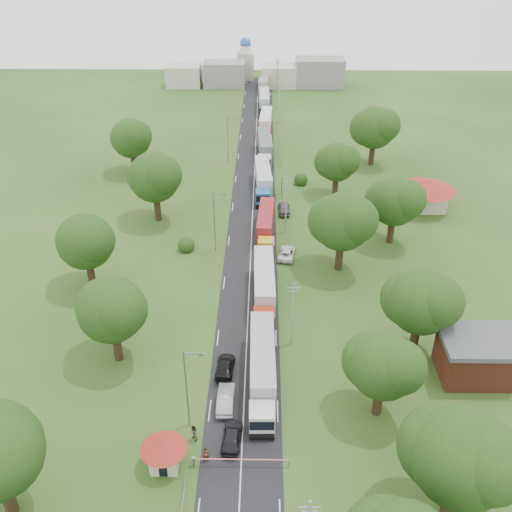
{
  "coord_description": "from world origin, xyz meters",
  "views": [
    {
      "loc": [
        1.98,
        -60.77,
        45.58
      ],
      "look_at": [
        0.9,
        8.52,
        3.0
      ],
      "focal_mm": 40.0,
      "sensor_mm": 36.0,
      "label": 1
    }
  ],
  "objects_px": {
    "car_lane_front": "(232,436)",
    "car_lane_mid": "(226,399)",
    "guard_booth": "(164,450)",
    "boom_barrier": "(227,460)",
    "truck_0": "(262,368)",
    "pedestrian_near": "(206,455)",
    "info_sign": "(282,180)"
  },
  "relations": [
    {
      "from": "boom_barrier",
      "to": "guard_booth",
      "type": "height_order",
      "value": "guard_booth"
    },
    {
      "from": "boom_barrier",
      "to": "car_lane_mid",
      "type": "height_order",
      "value": "car_lane_mid"
    },
    {
      "from": "car_lane_mid",
      "to": "truck_0",
      "type": "bearing_deg",
      "value": -139.3
    },
    {
      "from": "boom_barrier",
      "to": "guard_booth",
      "type": "distance_m",
      "value": 5.98
    },
    {
      "from": "guard_booth",
      "to": "car_lane_front",
      "type": "bearing_deg",
      "value": 25.08
    },
    {
      "from": "boom_barrier",
      "to": "truck_0",
      "type": "height_order",
      "value": "truck_0"
    },
    {
      "from": "boom_barrier",
      "to": "car_lane_mid",
      "type": "xyz_separation_m",
      "value": [
        -0.57,
        7.88,
        -0.07
      ]
    },
    {
      "from": "info_sign",
      "to": "boom_barrier",
      "type": "bearing_deg",
      "value": -96.24
    },
    {
      "from": "info_sign",
      "to": "pedestrian_near",
      "type": "xyz_separation_m",
      "value": [
        -8.57,
        -59.5,
        -2.12
      ]
    },
    {
      "from": "car_lane_mid",
      "to": "info_sign",
      "type": "bearing_deg",
      "value": -97.3
    },
    {
      "from": "pedestrian_near",
      "to": "info_sign",
      "type": "bearing_deg",
      "value": 67.11
    },
    {
      "from": "boom_barrier",
      "to": "info_sign",
      "type": "relative_size",
      "value": 2.25
    },
    {
      "from": "pedestrian_near",
      "to": "guard_booth",
      "type": "bearing_deg",
      "value": 172.76
    },
    {
      "from": "truck_0",
      "to": "boom_barrier",
      "type": "bearing_deg",
      "value": -106.52
    },
    {
      "from": "boom_barrier",
      "to": "truck_0",
      "type": "distance_m",
      "value": 11.74
    },
    {
      "from": "guard_booth",
      "to": "car_lane_front",
      "type": "distance_m",
      "value": 6.98
    },
    {
      "from": "truck_0",
      "to": "car_lane_mid",
      "type": "relative_size",
      "value": 3.17
    },
    {
      "from": "guard_booth",
      "to": "boom_barrier",
      "type": "bearing_deg",
      "value": 0.01
    },
    {
      "from": "info_sign",
      "to": "pedestrian_near",
      "type": "distance_m",
      "value": 60.15
    },
    {
      "from": "info_sign",
      "to": "car_lane_mid",
      "type": "relative_size",
      "value": 0.83
    },
    {
      "from": "info_sign",
      "to": "car_lane_front",
      "type": "xyz_separation_m",
      "value": [
        -6.2,
        -57.1,
        -2.22
      ]
    },
    {
      "from": "boom_barrier",
      "to": "truck_0",
      "type": "relative_size",
      "value": 0.59
    },
    {
      "from": "car_lane_mid",
      "to": "guard_booth",
      "type": "bearing_deg",
      "value": 56.75
    },
    {
      "from": "info_sign",
      "to": "car_lane_mid",
      "type": "bearing_deg",
      "value": -97.79
    },
    {
      "from": "truck_0",
      "to": "pedestrian_near",
      "type": "distance_m",
      "value": 12.01
    },
    {
      "from": "info_sign",
      "to": "car_lane_front",
      "type": "relative_size",
      "value": 0.89
    },
    {
      "from": "guard_booth",
      "to": "car_lane_mid",
      "type": "xyz_separation_m",
      "value": [
        5.27,
        7.89,
        -1.35
      ]
    },
    {
      "from": "info_sign",
      "to": "truck_0",
      "type": "bearing_deg",
      "value": -93.8
    },
    {
      "from": "truck_0",
      "to": "pedestrian_near",
      "type": "bearing_deg",
      "value": -116.52
    },
    {
      "from": "guard_booth",
      "to": "pedestrian_near",
      "type": "distance_m",
      "value": 4.07
    },
    {
      "from": "car_lane_front",
      "to": "car_lane_mid",
      "type": "distance_m",
      "value": 5.07
    },
    {
      "from": "car_lane_front",
      "to": "pedestrian_near",
      "type": "bearing_deg",
      "value": 49.26
    }
  ]
}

